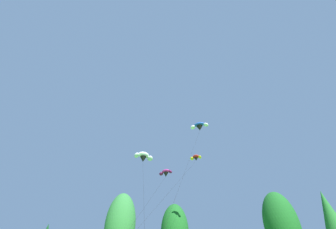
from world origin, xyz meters
TOP-DOWN VIEW (x-y plane):
  - treeline_tree_c at (-17.56, 45.94)m, footprint 5.93×5.93m
  - treeline_tree_f at (11.03, 48.31)m, footprint 5.29×5.29m
  - treeline_tree_g at (18.20, 49.39)m, footprint 4.37×4.37m
  - parafoil_kite_high_red_yellow at (-0.40, 42.74)m, footprint 5.91×17.92m
  - parafoil_kite_mid_white at (-5.16, 31.70)m, footprint 8.42×12.48m
  - parafoil_kite_far_magenta at (-3.00, 34.81)m, footprint 3.29×9.97m
  - parafoil_kite_low_blue_white at (2.15, 37.42)m, footprint 3.35×17.42m

SIDE VIEW (x-z plane):
  - treeline_tree_f at x=11.03m, z-range 1.36..14.28m
  - treeline_tree_g at x=18.20m, z-range 1.59..14.17m
  - treeline_tree_c at x=-17.56m, z-range 1.61..16.90m
  - parafoil_kite_far_magenta at x=-3.00m, z-range 7.34..19.95m
  - parafoil_kite_mid_white at x=-5.16m, z-range 8.05..22.48m
  - parafoil_kite_high_red_yellow at x=-0.40m, z-range 9.98..27.93m
  - parafoil_kite_low_blue_white at x=2.15m, z-range 11.49..32.72m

